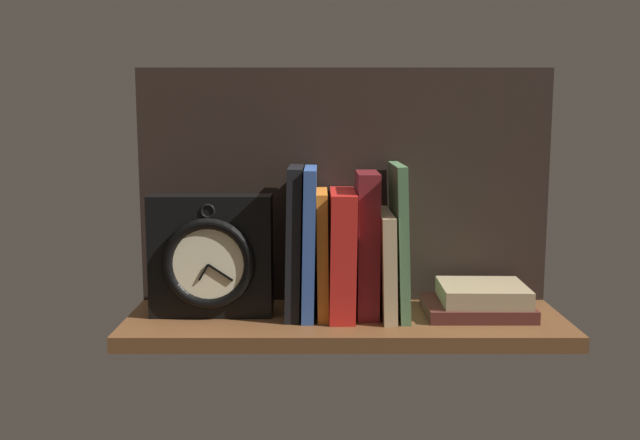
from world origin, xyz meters
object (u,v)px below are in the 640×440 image
book_maroon_dawkins (364,243)px  book_tan_shortstories (383,263)px  book_black_skeptic (292,241)px  book_blue_modern (307,241)px  book_stack_side (477,300)px  book_green_romantic (396,239)px  framed_clock (208,257)px  book_orange_pandolfini (320,253)px  book_red_requiem (340,253)px

book_maroon_dawkins → book_tan_shortstories: book_maroon_dawkins is taller
book_black_skeptic → book_blue_modern: book_black_skeptic is taller
book_stack_side → book_black_skeptic: bearing=178.5°
book_tan_shortstories → book_maroon_dawkins: bearing=180.0°
book_green_romantic → framed_clock: size_ratio=1.25×
book_tan_shortstories → framed_clock: framed_clock is taller
book_maroon_dawkins → book_black_skeptic: bearing=180.0°
book_orange_pandolfini → book_red_requiem: (3.26, 0.00, -0.01)cm
book_blue_modern → book_red_requiem: (5.44, 0.00, -1.94)cm
book_black_skeptic → book_orange_pandolfini: bearing=0.0°
book_blue_modern → framed_clock: book_blue_modern is taller
book_black_skeptic → book_stack_side: 32.54cm
book_orange_pandolfini → book_green_romantic: 12.92cm
framed_clock → book_stack_side: size_ratio=1.15×
book_red_requiem → book_green_romantic: (9.46, 0.00, 2.24)cm
book_maroon_dawkins → framed_clock: size_ratio=1.18×
book_blue_modern → book_maroon_dawkins: bearing=0.0°
book_red_requiem → book_orange_pandolfini: bearing=180.0°
book_black_skeptic → book_maroon_dawkins: bearing=0.0°
book_orange_pandolfini → book_maroon_dawkins: book_maroon_dawkins is taller
book_black_skeptic → book_tan_shortstories: bearing=0.0°
book_orange_pandolfini → book_maroon_dawkins: bearing=0.0°
book_stack_side → book_blue_modern: bearing=178.4°
book_orange_pandolfini → book_stack_side: size_ratio=1.18×
book_black_skeptic → book_red_requiem: (7.91, 0.00, -2.02)cm
book_blue_modern → book_tan_shortstories: size_ratio=1.43×
book_blue_modern → book_tan_shortstories: book_blue_modern is taller
book_blue_modern → framed_clock: 16.43cm
book_black_skeptic → book_orange_pandolfini: 5.06cm
book_green_romantic → book_stack_side: book_green_romantic is taller
book_red_requiem → book_stack_side: size_ratio=1.18×
book_black_skeptic → book_green_romantic: size_ratio=0.98×
book_black_skeptic → framed_clock: book_black_skeptic is taller
book_black_skeptic → book_green_romantic: 17.37cm
book_orange_pandolfini → framed_clock: 18.44cm
book_black_skeptic → book_tan_shortstories: size_ratio=1.44×
book_orange_pandolfini → book_red_requiem: bearing=0.0°
book_black_skeptic → book_stack_side: size_ratio=1.41×
book_maroon_dawkins → book_green_romantic: 5.37cm
book_orange_pandolfini → book_tan_shortstories: 10.69cm
book_maroon_dawkins → framed_clock: 25.89cm
book_orange_pandolfini → framed_clock: book_orange_pandolfini is taller
book_black_skeptic → book_red_requiem: bearing=0.0°
book_black_skeptic → book_green_romantic: bearing=0.0°
book_green_romantic → framed_clock: bearing=-177.1°
book_black_skeptic → book_orange_pandolfini: (4.65, 0.00, -2.01)cm
book_black_skeptic → book_green_romantic: (17.37, 0.00, 0.21)cm
book_maroon_dawkins → book_tan_shortstories: bearing=0.0°
book_green_romantic → framed_clock: (-31.10, -1.57, -2.63)cm
book_red_requiem → book_green_romantic: size_ratio=0.82×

